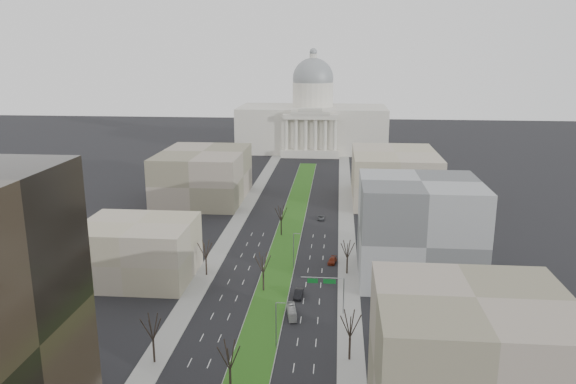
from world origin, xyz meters
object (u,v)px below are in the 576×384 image
Objects in this scene: car_black at (298,294)px; box_van at (292,312)px; car_grey_far at (321,218)px; car_red at (332,261)px.

box_van is at bearing -91.56° from car_black.
box_van is (-3.85, -69.48, 0.37)m from car_grey_far.
car_black is 0.72× the size of box_van.
box_van reaches higher than car_red.
car_black is 60.18m from car_grey_far.
car_grey_far is at bearing 105.56° from car_red.
box_van is (-8.00, -30.91, 0.31)m from car_red.
car_red is at bearing 74.37° from car_black.
car_grey_far is 69.59m from box_van.
car_black reaches higher than car_grey_far.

